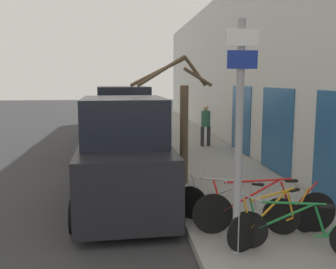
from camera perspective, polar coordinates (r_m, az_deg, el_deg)
The scene contains 13 objects.
ground_plane at distance 13.17m, azimuth -6.39°, elevation -3.91°, with size 80.00×80.00×0.00m, color #333335.
sidewalk_curb at distance 16.13m, azimuth 2.76°, elevation -1.33°, with size 3.20×32.00×0.15m.
building_facade at distance 16.20m, azimuth 9.10°, elevation 9.80°, with size 0.23×32.00×6.50m.
signpost at distance 5.59m, azimuth 10.77°, elevation 0.25°, with size 0.46×0.13×3.49m.
bicycle_0 at distance 6.20m, azimuth 19.27°, elevation -13.70°, with size 1.94×0.83×0.83m.
bicycle_1 at distance 6.52m, azimuth 16.32°, elevation -12.35°, with size 1.94×0.89×0.86m.
bicycle_2 at distance 6.79m, azimuth 14.49°, elevation -11.03°, with size 2.50×0.44×0.98m.
bicycle_3 at distance 6.98m, azimuth 10.03°, elevation -10.66°, with size 1.96×1.27×0.88m.
parked_car_0 at distance 8.16m, azimuth -6.69°, elevation -3.73°, with size 2.18×4.26×2.42m.
parked_car_1 at distance 13.12m, azimuth -6.90°, elevation 1.15°, with size 2.30×4.62×2.56m.
parked_car_2 at distance 18.54m, azimuth -7.24°, elevation 2.87°, with size 2.33×4.82×2.27m.
pedestrian_near at distance 14.95m, azimuth 5.77°, elevation 1.80°, with size 0.42×0.36×1.63m.
street_tree at distance 9.44m, azimuth 2.12°, elevation 2.13°, with size 2.15×0.68×3.24m.
Camera 1 is at (-0.11, -1.67, 2.79)m, focal length 40.00 mm.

